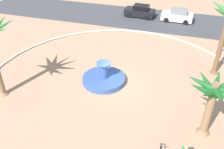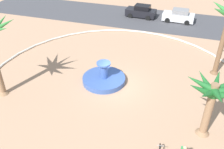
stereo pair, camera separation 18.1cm
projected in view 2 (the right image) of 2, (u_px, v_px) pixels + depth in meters
ground_plane at (116, 85)px, 21.70m from camera, size 80.00×80.00×0.00m
plaza_curb at (116, 84)px, 21.64m from camera, size 22.75×22.75×0.20m
street_asphalt at (149, 19)px, 34.20m from camera, size 48.00×8.00×0.03m
fountain at (104, 79)px, 22.00m from camera, size 3.69×3.69×1.91m
palm_tree_mid_plaza at (213, 95)px, 15.36m from camera, size 3.54×3.54×4.32m
parked_car_leftmost at (141, 11)px, 34.51m from camera, size 4.10×2.12×1.67m
parked_car_second at (179, 16)px, 33.14m from camera, size 4.06×2.04×1.67m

